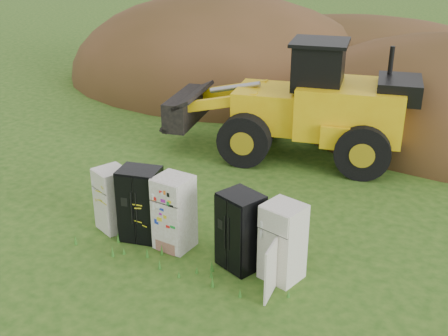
# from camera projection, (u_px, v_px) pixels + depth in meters

# --- Properties ---
(ground) EXTENTS (120.00, 120.00, 0.00)m
(ground) POSITION_uv_depth(u_px,v_px,m) (194.00, 251.00, 13.57)
(ground) COLOR #254C14
(ground) RESTS_ON ground
(fridge_leftmost) EXTENTS (0.95, 0.93, 1.67)m
(fridge_leftmost) POSITION_uv_depth(u_px,v_px,m) (113.00, 199.00, 14.30)
(fridge_leftmost) COLOR white
(fridge_leftmost) RESTS_ON ground
(fridge_black_side) EXTENTS (1.12, 0.97, 1.87)m
(fridge_black_side) POSITION_uv_depth(u_px,v_px,m) (141.00, 204.00, 13.83)
(fridge_black_side) COLOR black
(fridge_black_side) RESTS_ON ground
(fridge_sticker) EXTENTS (0.87, 0.81, 1.86)m
(fridge_sticker) POSITION_uv_depth(u_px,v_px,m) (174.00, 212.00, 13.44)
(fridge_sticker) COLOR white
(fridge_sticker) RESTS_ON ground
(fridge_black_right) EXTENTS (1.12, 1.04, 1.83)m
(fridge_black_right) POSITION_uv_depth(u_px,v_px,m) (241.00, 231.00, 12.66)
(fridge_black_right) COLOR black
(fridge_black_right) RESTS_ON ground
(fridge_open_door) EXTENTS (0.97, 0.92, 1.80)m
(fridge_open_door) POSITION_uv_depth(u_px,v_px,m) (283.00, 242.00, 12.24)
(fridge_open_door) COLOR white
(fridge_open_door) RESTS_ON ground
(wheel_loader) EXTENTS (8.67, 5.02, 3.94)m
(wheel_loader) POSITION_uv_depth(u_px,v_px,m) (286.00, 99.00, 18.57)
(wheel_loader) COLOR yellow
(wheel_loader) RESTS_ON ground
(dirt_mound_left) EXTENTS (16.50, 12.37, 8.62)m
(dirt_mound_left) POSITION_uv_depth(u_px,v_px,m) (222.00, 82.00, 28.25)
(dirt_mound_left) COLOR #412F14
(dirt_mound_left) RESTS_ON ground
(dirt_mound_back) EXTENTS (18.32, 12.21, 6.47)m
(dirt_mound_back) POSITION_uv_depth(u_px,v_px,m) (363.00, 83.00, 28.11)
(dirt_mound_back) COLOR #412F14
(dirt_mound_back) RESTS_ON ground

